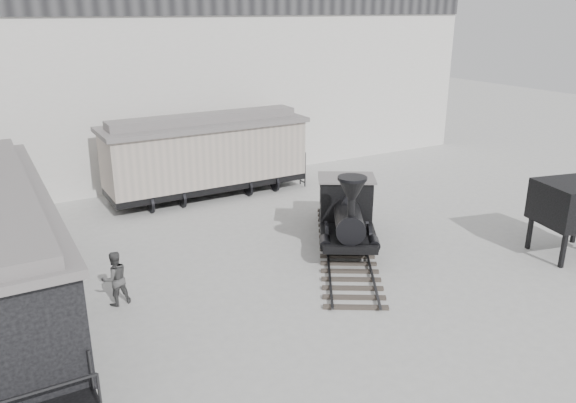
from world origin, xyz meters
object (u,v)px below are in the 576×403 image
locomotive (346,214)px  visitor_a (55,275)px  coal_hopper (575,208)px  boxcar (206,154)px  visitor_b (115,278)px

locomotive → visitor_a: (-10.01, 0.74, -0.33)m
visitor_a → coal_hopper: bearing=125.4°
visitor_a → coal_hopper: (16.33, -5.47, 0.92)m
visitor_a → locomotive: bearing=139.7°
visitor_a → coal_hopper: size_ratio=0.58×
locomotive → coal_hopper: (6.32, -4.73, 0.59)m
coal_hopper → visitor_a: bearing=174.5°
boxcar → coal_hopper: boxcar is taller
visitor_a → visitor_b: size_ratio=0.99×
visitor_a → visitor_b: visitor_b is taller
boxcar → coal_hopper: 15.27m
coal_hopper → locomotive: bearing=156.2°
visitor_b → coal_hopper: bearing=156.9°
boxcar → visitor_b: boxcar is taller
visitor_b → coal_hopper: coal_hopper is taller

